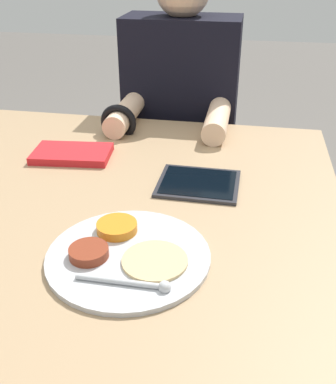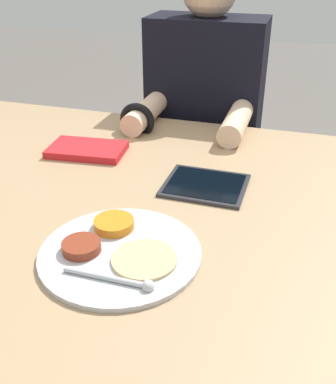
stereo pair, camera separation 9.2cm
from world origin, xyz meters
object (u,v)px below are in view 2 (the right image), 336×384
at_px(thali_tray, 118,250).
at_px(tablet_device, 205,185).
at_px(person_diner, 203,152).
at_px(red_notebook, 87,150).

height_order(thali_tray, tablet_device, thali_tray).
relative_size(thali_tray, tablet_device, 1.56).
bearing_deg(thali_tray, tablet_device, 72.45).
bearing_deg(person_diner, thali_tray, -87.54).
height_order(red_notebook, tablet_device, red_notebook).
height_order(red_notebook, person_diner, person_diner).
relative_size(thali_tray, red_notebook, 1.40).
bearing_deg(person_diner, tablet_device, -76.87).
bearing_deg(tablet_device, person_diner, 103.13).
xyz_separation_m(tablet_device, person_diner, (-0.13, 0.57, -0.17)).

